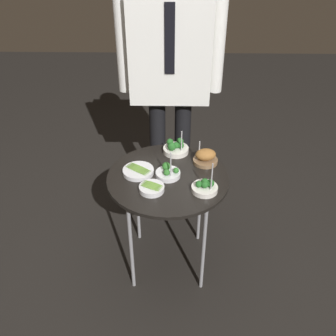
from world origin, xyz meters
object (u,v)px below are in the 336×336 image
Objects in this scene: bowl_broccoli_near_rim at (168,172)px; bowl_roast_center at (205,157)px; bowl_asparagus_mid_left at (152,188)px; waiter_figure at (170,61)px; bowl_broccoli_mid_right at (205,187)px; bowl_asparagus_far_rim at (138,171)px; bowl_broccoli_front_left at (176,148)px; serving_cart at (168,183)px.

bowl_roast_center is at bearing 33.12° from bowl_broccoli_near_rim.
bowl_asparagus_mid_left is 0.08× the size of waiter_figure.
bowl_broccoli_near_rim is 0.10× the size of waiter_figure.
bowl_asparagus_far_rim is (-0.33, 0.14, -0.01)m from bowl_broccoli_mid_right.
bowl_broccoli_front_left is at bearing 80.85° from bowl_broccoli_near_rim.
bowl_broccoli_near_rim is at bearing 71.84° from serving_cart.
bowl_asparagus_far_rim is (-0.35, -0.11, -0.02)m from bowl_roast_center.
bowl_broccoli_mid_right is (0.14, -0.35, -0.00)m from bowl_broccoli_front_left.
bowl_broccoli_near_rim reaches higher than bowl_asparagus_mid_left.
bowl_broccoli_near_rim is at bearing -146.88° from bowl_roast_center.
bowl_broccoli_mid_right is at bearing -94.07° from bowl_roast_center.
serving_cart is 0.71m from waiter_figure.
bowl_asparagus_mid_left is at bearing -122.06° from serving_cart.
bowl_roast_center is 0.25m from bowl_broccoli_mid_right.
bowl_asparagus_far_rim is (-0.15, 0.02, 0.06)m from serving_cart.
bowl_broccoli_mid_right is (0.18, -0.12, 0.00)m from bowl_broccoli_near_rim.
bowl_broccoli_mid_right is at bearing -23.16° from bowl_asparagus_far_rim.
waiter_figure is (-0.04, 0.31, 0.39)m from bowl_broccoli_front_left.
bowl_asparagus_far_rim is (-0.19, -0.21, -0.01)m from bowl_broccoli_front_left.
bowl_broccoli_front_left is 0.85× the size of bowl_broccoli_mid_right.
bowl_broccoli_near_rim is 0.16m from bowl_asparagus_far_rim.
bowl_broccoli_front_left is at bearing -83.48° from waiter_figure.
waiter_figure reaches higher than bowl_broccoli_front_left.
bowl_broccoli_near_rim reaches higher than bowl_asparagus_far_rim.
bowl_roast_center is at bearing -64.73° from waiter_figure.
bowl_broccoli_mid_right is 0.36m from bowl_asparagus_far_rim.
bowl_broccoli_near_rim reaches higher than bowl_roast_center.
bowl_broccoli_front_left is 0.19m from bowl_roast_center.
bowl_broccoli_front_left is 1.19× the size of bowl_asparagus_mid_left.
serving_cart is 5.07× the size of bowl_asparagus_mid_left.
bowl_broccoli_front_left is 0.38m from bowl_broccoli_mid_right.
bowl_broccoli_front_left is 0.23m from bowl_broccoli_near_rim.
bowl_broccoli_near_rim is at bearing -90.13° from waiter_figure.
bowl_roast_center is (0.27, 0.25, 0.02)m from bowl_asparagus_mid_left.
bowl_broccoli_mid_right is at bearing -33.82° from bowl_broccoli_near_rim.
bowl_broccoli_front_left is 1.10× the size of bowl_roast_center.
bowl_broccoli_mid_right is at bearing -33.36° from serving_cart.
bowl_asparagus_mid_left reaches higher than serving_cart.
bowl_broccoli_front_left is at bearing 147.64° from bowl_roast_center.
waiter_figure reaches higher than serving_cart.
bowl_asparagus_far_rim is at bearing 171.03° from serving_cart.
bowl_broccoli_mid_right is at bearing 0.72° from bowl_asparagus_mid_left.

